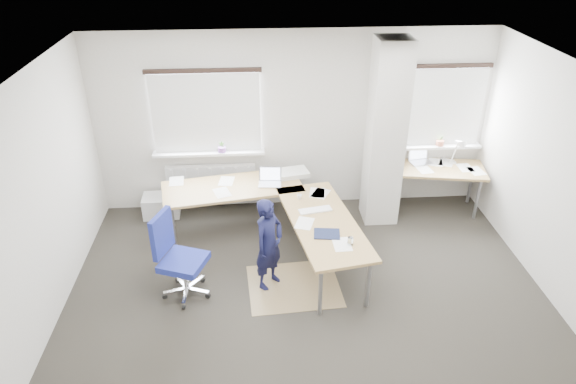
{
  "coord_description": "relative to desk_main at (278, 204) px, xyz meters",
  "views": [
    {
      "loc": [
        -0.6,
        -4.81,
        4.3
      ],
      "look_at": [
        -0.19,
        0.9,
        1.09
      ],
      "focal_mm": 32.0,
      "sensor_mm": 36.0,
      "label": 1
    }
  ],
  "objects": [
    {
      "name": "white_crate",
      "position": [
        -1.8,
        0.97,
        -0.53
      ],
      "size": [
        0.57,
        0.41,
        0.33
      ],
      "primitive_type": "cube",
      "rotation": [
        0.0,
        0.0,
        0.04
      ],
      "color": "white",
      "rests_on": "ground"
    },
    {
      "name": "desk_side",
      "position": [
        2.55,
        0.88,
        -0.01
      ],
      "size": [
        1.5,
        0.93,
        1.22
      ],
      "rotation": [
        0.0,
        0.0,
        -0.17
      ],
      "color": "olive",
      "rests_on": "ground"
    },
    {
      "name": "floor_mat",
      "position": [
        0.15,
        -0.93,
        -0.69
      ],
      "size": [
        1.22,
        1.06,
        0.01
      ],
      "primitive_type": "cube",
      "rotation": [
        0.0,
        0.0,
        0.07
      ],
      "color": "olive",
      "rests_on": "ground"
    },
    {
      "name": "desk_main",
      "position": [
        0.0,
        0.0,
        0.0
      ],
      "size": [
        2.82,
        2.63,
        0.96
      ],
      "rotation": [
        0.0,
        0.0,
        0.17
      ],
      "color": "olive",
      "rests_on": "ground"
    },
    {
      "name": "ground",
      "position": [
        0.3,
        -1.28,
        -0.69
      ],
      "size": [
        6.0,
        6.0,
        0.0
      ],
      "primitive_type": "plane",
      "color": "#282520",
      "rests_on": "ground"
    },
    {
      "name": "room_shell",
      "position": [
        0.48,
        -0.82,
        1.05
      ],
      "size": [
        6.04,
        5.04,
        2.82
      ],
      "color": "#BCB6AC",
      "rests_on": "ground"
    },
    {
      "name": "person",
      "position": [
        -0.16,
        -0.86,
        -0.07
      ],
      "size": [
        0.52,
        0.54,
        1.24
      ],
      "primitive_type": "imported",
      "rotation": [
        0.0,
        0.0,
        0.85
      ],
      "color": "black",
      "rests_on": "ground"
    },
    {
      "name": "task_chair",
      "position": [
        -1.25,
        -0.97,
        -0.38
      ],
      "size": [
        0.66,
        0.64,
        1.14
      ],
      "rotation": [
        0.0,
        0.0,
        -0.36
      ],
      "color": "navy",
      "rests_on": "ground"
    }
  ]
}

